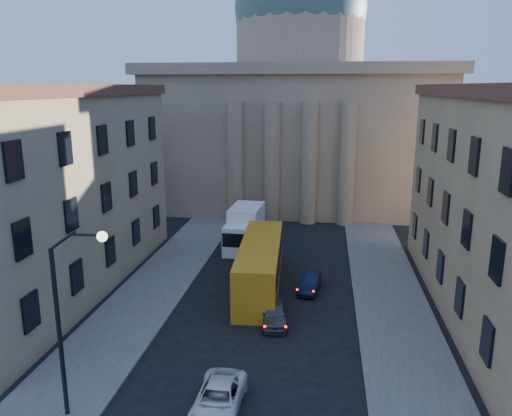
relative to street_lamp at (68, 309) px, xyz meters
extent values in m
cube|color=#54514C|center=(-1.53, 10.00, -5.21)|extent=(5.00, 60.00, 0.15)
cube|color=#54514C|center=(15.47, 10.00, -5.21)|extent=(5.00, 60.00, 0.15)
cube|color=#876E53|center=(6.97, 48.00, 2.71)|extent=(34.00, 26.00, 16.00)
cube|color=#876E53|center=(6.97, 48.00, 11.11)|extent=(35.50, 27.50, 1.20)
cylinder|color=#876E53|center=(6.97, 48.00, 14.71)|extent=(16.00, 16.00, 8.00)
sphere|color=#425950|center=(6.97, 48.00, 18.71)|extent=(16.40, 16.40, 16.40)
cube|color=#876E53|center=(-14.03, 46.00, 0.21)|extent=(13.00, 13.00, 11.00)
cone|color=#512D23|center=(-14.03, 46.00, 7.71)|extent=(26.02, 26.02, 4.00)
cube|color=#876E53|center=(27.97, 46.00, 0.21)|extent=(13.00, 13.00, 11.00)
cone|color=#512D23|center=(27.97, 46.00, 7.71)|extent=(26.02, 26.02, 4.00)
cylinder|color=#876E53|center=(0.97, 34.80, 1.21)|extent=(1.80, 1.80, 13.00)
cylinder|color=#876E53|center=(4.97, 34.80, 1.21)|extent=(1.80, 1.80, 13.00)
cylinder|color=#876E53|center=(8.97, 34.80, 1.21)|extent=(1.80, 1.80, 13.00)
cylinder|color=#876E53|center=(12.97, 34.80, 1.21)|extent=(1.80, 1.80, 13.00)
cube|color=tan|center=(-10.03, 14.00, 1.71)|extent=(11.00, 26.00, 14.00)
cube|color=#512D23|center=(-10.03, 14.00, 9.01)|extent=(11.60, 26.60, 0.80)
cylinder|color=black|center=(-0.53, 0.00, -1.29)|extent=(0.20, 0.20, 8.00)
cylinder|color=black|center=(0.02, 0.00, 3.06)|extent=(1.30, 0.12, 0.96)
cylinder|color=black|center=(1.02, 0.00, 3.36)|extent=(1.30, 0.12, 0.12)
sphere|color=white|center=(1.77, 0.00, 3.31)|extent=(0.44, 0.44, 0.44)
imported|color=silver|center=(6.17, 1.31, -4.65)|extent=(2.13, 4.57, 1.27)
imported|color=#47474C|center=(7.83, 10.42, -4.62)|extent=(1.99, 4.07, 1.34)
imported|color=black|center=(9.83, 15.98, -4.67)|extent=(1.72, 3.89, 1.24)
cube|color=orange|center=(6.17, 16.03, -3.55)|extent=(3.46, 12.44, 3.47)
cube|color=black|center=(6.17, 16.03, -2.99)|extent=(3.49, 11.77, 1.23)
cylinder|color=black|center=(5.29, 11.50, -4.73)|extent=(0.40, 1.14, 1.12)
cylinder|color=black|center=(7.53, 11.62, -4.73)|extent=(0.40, 1.14, 1.12)
cylinder|color=black|center=(4.81, 20.44, -4.73)|extent=(0.40, 1.14, 1.12)
cylinder|color=black|center=(7.04, 20.56, -4.73)|extent=(0.40, 1.14, 1.12)
cube|color=white|center=(3.37, 23.24, -3.94)|extent=(2.71, 2.82, 2.69)
cube|color=black|center=(3.30, 21.96, -3.60)|extent=(2.47, 0.26, 1.23)
cube|color=white|center=(3.52, 26.27, -3.32)|extent=(2.93, 4.84, 3.47)
cylinder|color=black|center=(2.22, 22.85, -4.78)|extent=(0.36, 1.02, 1.01)
cylinder|color=black|center=(4.46, 22.74, -4.78)|extent=(0.36, 1.02, 1.01)
cylinder|color=black|center=(2.45, 27.33, -4.78)|extent=(0.36, 1.02, 1.01)
cylinder|color=black|center=(4.69, 27.22, -4.78)|extent=(0.36, 1.02, 1.01)
camera|label=1|loc=(10.65, -18.34, 9.23)|focal=35.00mm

